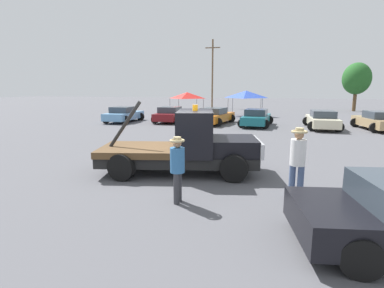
% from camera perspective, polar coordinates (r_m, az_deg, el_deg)
% --- Properties ---
extents(ground_plane, '(160.00, 160.00, 0.00)m').
position_cam_1_polar(ground_plane, '(10.62, -2.61, -5.44)').
color(ground_plane, '#545459').
extents(tow_truck, '(5.80, 3.24, 2.51)m').
position_cam_1_polar(tow_truck, '(10.38, -0.80, -0.52)').
color(tow_truck, black).
rests_on(tow_truck, ground).
extents(person_near_truck, '(0.42, 0.42, 1.91)m').
position_cam_1_polar(person_near_truck, '(8.50, 19.50, -2.32)').
color(person_near_truck, '#475B84').
rests_on(person_near_truck, ground).
extents(person_at_hood, '(0.38, 0.38, 1.73)m').
position_cam_1_polar(person_at_hood, '(7.65, -2.79, -3.90)').
color(person_at_hood, '#38383D').
rests_on(person_at_hood, ground).
extents(parked_car_skyblue, '(2.51, 4.43, 1.34)m').
position_cam_1_polar(parked_car_skyblue, '(26.97, -12.89, 5.50)').
color(parked_car_skyblue, '#669ED1').
rests_on(parked_car_skyblue, ground).
extents(parked_car_maroon, '(2.56, 4.46, 1.34)m').
position_cam_1_polar(parked_car_maroon, '(26.25, -4.13, 5.60)').
color(parked_car_maroon, maroon).
rests_on(parked_car_maroon, ground).
extents(parked_car_orange, '(3.02, 5.15, 1.34)m').
position_cam_1_polar(parked_car_orange, '(24.97, 4.31, 5.34)').
color(parked_car_orange, orange).
rests_on(parked_car_orange, ground).
extents(parked_car_teal, '(2.56, 4.69, 1.34)m').
position_cam_1_polar(parked_car_teal, '(23.95, 12.15, 4.91)').
color(parked_car_teal, '#196670').
rests_on(parked_car_teal, ground).
extents(parked_car_cream, '(2.42, 4.94, 1.34)m').
position_cam_1_polar(parked_car_cream, '(23.93, 23.53, 4.26)').
color(parked_car_cream, beige).
rests_on(parked_car_cream, ground).
extents(parked_car_tan, '(2.98, 4.78, 1.34)m').
position_cam_1_polar(parked_car_tan, '(24.92, 32.01, 3.75)').
color(parked_car_tan, tan).
rests_on(parked_car_tan, ground).
extents(canopy_tent_red, '(3.13, 3.13, 2.46)m').
position_cam_1_polar(canopy_tent_red, '(34.25, -0.94, 9.25)').
color(canopy_tent_red, '#9E9EA3').
rests_on(canopy_tent_red, ground).
extents(canopy_tent_blue, '(3.31, 3.31, 2.67)m').
position_cam_1_polar(canopy_tent_blue, '(32.11, 10.27, 9.30)').
color(canopy_tent_blue, '#9E9EA3').
rests_on(canopy_tent_blue, ground).
extents(tree_left, '(3.41, 3.41, 6.08)m').
position_cam_1_polar(tree_left, '(43.82, 28.87, 10.83)').
color(tree_left, brown).
rests_on(tree_left, ground).
extents(traffic_cone, '(0.40, 0.40, 0.55)m').
position_cam_1_polar(traffic_cone, '(15.46, 5.27, 0.59)').
color(traffic_cone, black).
rests_on(traffic_cone, ground).
extents(utility_pole, '(2.20, 0.24, 9.94)m').
position_cam_1_polar(utility_pole, '(45.90, 3.92, 13.48)').
color(utility_pole, brown).
rests_on(utility_pole, ground).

